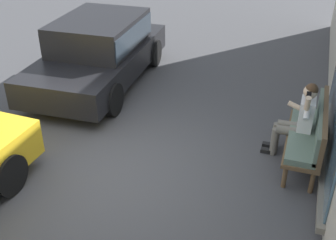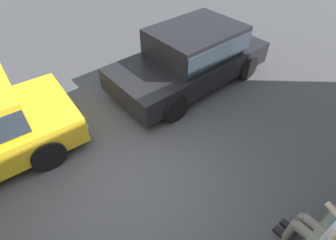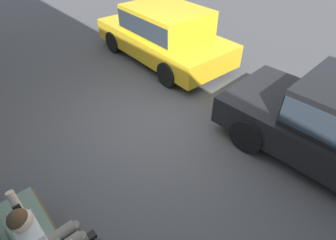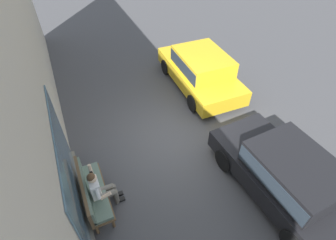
{
  "view_description": "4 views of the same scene",
  "coord_description": "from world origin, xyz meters",
  "views": [
    {
      "loc": [
        4.73,
        2.6,
        4.04
      ],
      "look_at": [
        -0.4,
        0.83,
        0.9
      ],
      "focal_mm": 45.0,
      "sensor_mm": 36.0,
      "label": 1
    },
    {
      "loc": [
        1.06,
        2.6,
        4.0
      ],
      "look_at": [
        -0.8,
        0.21,
        1.21
      ],
      "focal_mm": 28.0,
      "sensor_mm": 36.0,
      "label": 2
    },
    {
      "loc": [
        -3.39,
        2.6,
        3.5
      ],
      "look_at": [
        -1.11,
        0.6,
        1.04
      ],
      "focal_mm": 28.0,
      "sensor_mm": 36.0,
      "label": 3
    },
    {
      "loc": [
        -5.32,
        2.6,
        6.2
      ],
      "look_at": [
        -0.4,
        0.4,
        1.19
      ],
      "focal_mm": 28.0,
      "sensor_mm": 36.0,
      "label": 4
    }
  ],
  "objects": [
    {
      "name": "ground_plane",
      "position": [
        0.0,
        0.0,
        0.0
      ],
      "size": [
        60.0,
        60.0,
        0.0
      ],
      "primitive_type": "plane",
      "color": "#424244"
    },
    {
      "name": "bench",
      "position": [
        -1.35,
        2.9,
        0.56
      ],
      "size": [
        1.78,
        0.55,
        0.98
      ],
      "color": "brown",
      "rests_on": "ground_plane"
    },
    {
      "name": "person_on_phone",
      "position": [
        -1.46,
        2.68,
        0.69
      ],
      "size": [
        0.73,
        0.74,
        1.32
      ],
      "color": "#6B665B",
      "rests_on": "ground_plane"
    },
    {
      "name": "parked_car_near",
      "position": [
        -3.05,
        -1.69,
        0.79
      ],
      "size": [
        4.22,
        2.08,
        1.44
      ],
      "color": "black",
      "rests_on": "ground_plane"
    }
  ]
}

